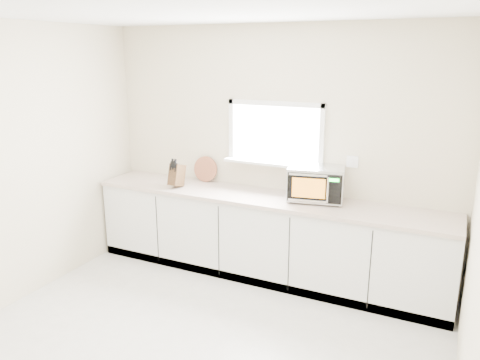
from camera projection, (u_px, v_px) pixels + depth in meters
The scene contains 7 objects.
back_wall at pixel (275, 150), 5.13m from camera, with size 4.00×0.17×2.70m.
cabinets at pixel (264, 238), 5.12m from camera, with size 3.92×0.60×0.88m, color silver.
countertop at pixel (264, 198), 4.99m from camera, with size 3.92×0.64×0.04m, color #BAA999.
microwave at pixel (316, 182), 4.81m from camera, with size 0.63×0.53×0.36m.
knife_block at pixel (177, 175), 5.29m from camera, with size 0.12×0.24×0.34m.
cutting_board at pixel (205, 169), 5.52m from camera, with size 0.30×0.30×0.02m, color #A56040.
coffee_grinder at pixel (314, 192), 4.79m from camera, with size 0.14×0.14×0.20m.
Camera 1 is at (1.83, -2.71, 2.41)m, focal length 35.00 mm.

